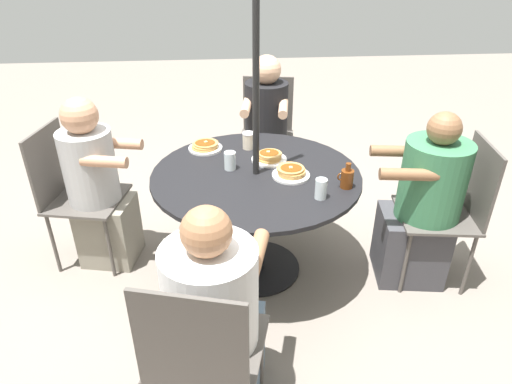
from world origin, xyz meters
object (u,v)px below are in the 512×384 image
at_px(pancake_plate_a, 269,157).
at_px(drinking_glass_a, 230,161).
at_px(diner_west, 98,191).
at_px(pancake_plate_c, 291,172).
at_px(diner_north, 215,326).
at_px(syrup_bottle, 347,178).
at_px(patio_table, 256,193).
at_px(patio_chair_north, 202,352).
at_px(drinking_glass_b, 321,189).
at_px(diner_south, 266,135).
at_px(patio_chair_south, 267,127).
at_px(patio_chair_west, 72,188).
at_px(patio_chair_east, 453,205).
at_px(coffee_cup, 249,141).
at_px(pancake_plate_b, 205,146).
at_px(diner_east, 422,208).

relative_size(pancake_plate_a, drinking_glass_a, 2.02).
relative_size(diner_west, pancake_plate_c, 5.15).
height_order(diner_north, syrup_bottle, diner_north).
xyz_separation_m(diner_north, syrup_bottle, (-0.77, -0.79, 0.29)).
distance_m(patio_table, diner_north, 1.04).
bearing_deg(patio_chair_north, drinking_glass_a, 97.63).
bearing_deg(drinking_glass_b, diner_south, -83.22).
bearing_deg(patio_chair_south, drinking_glass_b, 104.19).
xyz_separation_m(patio_chair_west, pancake_plate_c, (-1.41, 0.31, 0.21)).
distance_m(pancake_plate_c, drinking_glass_b, 0.30).
height_order(patio_chair_west, drinking_glass_a, patio_chair_west).
bearing_deg(patio_chair_west, pancake_plate_a, 98.04).
height_order(patio_chair_west, diner_west, diner_west).
distance_m(patio_chair_east, coffee_cup, 1.37).
height_order(patio_chair_east, syrup_bottle, patio_chair_east).
bearing_deg(patio_chair_east, pancake_plate_b, 78.11).
xyz_separation_m(diner_east, coffee_cup, (1.05, -0.51, 0.28)).
relative_size(diner_south, pancake_plate_b, 5.28).
bearing_deg(drinking_glass_b, pancake_plate_b, -47.77).
relative_size(pancake_plate_c, drinking_glass_b, 1.97).
bearing_deg(syrup_bottle, pancake_plate_a, -43.62).
distance_m(patio_chair_east, patio_chair_south, 1.71).
distance_m(diner_north, pancake_plate_c, 1.09).
bearing_deg(pancake_plate_a, syrup_bottle, 136.38).
bearing_deg(drinking_glass_b, syrup_bottle, -147.70).
bearing_deg(pancake_plate_b, diner_south, -126.46).
relative_size(patio_chair_east, patio_chair_west, 1.00).
height_order(diner_north, patio_chair_south, diner_north).
bearing_deg(patio_table, diner_north, 75.06).
relative_size(patio_chair_south, drinking_glass_a, 8.51).
distance_m(patio_chair_south, diner_south, 0.18).
xyz_separation_m(patio_chair_east, diner_east, (0.18, -0.02, -0.03)).
distance_m(diner_south, coffee_cup, 0.72).
bearing_deg(patio_chair_north, patio_chair_west, 136.64).
distance_m(patio_chair_north, pancake_plate_a, 1.43).
height_order(diner_east, diner_south, diner_south).
relative_size(syrup_bottle, drinking_glass_a, 1.35).
bearing_deg(coffee_cup, diner_south, -105.95).
height_order(pancake_plate_a, pancake_plate_b, pancake_plate_a).
xyz_separation_m(patio_chair_west, diner_west, (-0.18, 0.04, -0.01)).
distance_m(syrup_bottle, drinking_glass_b, 0.20).
bearing_deg(drinking_glass_a, patio_chair_north, 82.69).
xyz_separation_m(diner_north, patio_chair_south, (-0.47, -2.21, 0.04)).
xyz_separation_m(pancake_plate_a, coffee_cup, (0.12, -0.21, 0.03)).
height_order(patio_chair_east, patio_chair_south, same).
bearing_deg(patio_chair_east, patio_chair_west, 88.03).
distance_m(patio_table, diner_south, 1.04).
relative_size(patio_chair_east, diner_east, 0.84).
relative_size(patio_chair_west, pancake_plate_a, 4.21).
bearing_deg(coffee_cup, patio_chair_south, -104.55).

